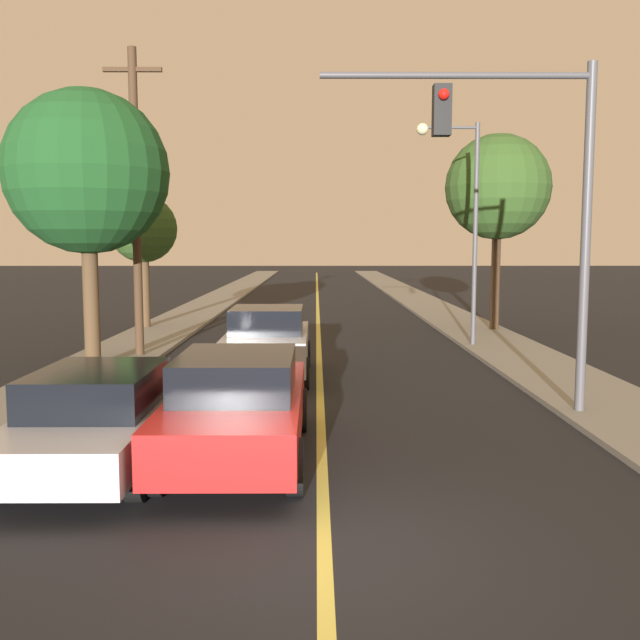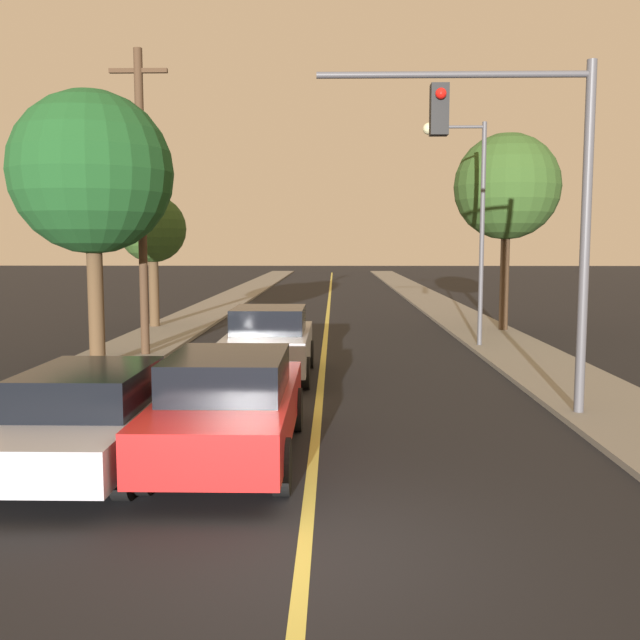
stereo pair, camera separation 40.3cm
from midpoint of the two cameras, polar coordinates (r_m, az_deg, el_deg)
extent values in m
plane|color=black|center=(7.90, 0.27, -18.01)|extent=(200.00, 200.00, 0.00)
cube|color=black|center=(43.33, 1.03, 1.82)|extent=(8.93, 80.00, 0.01)
cube|color=#D1C14C|center=(43.33, 1.03, 1.83)|extent=(0.16, 76.00, 0.00)
cube|color=gray|center=(43.72, -6.48, 1.89)|extent=(2.50, 80.00, 0.12)
cube|color=gray|center=(43.69, 8.55, 1.86)|extent=(2.50, 80.00, 0.12)
cube|color=red|center=(10.86, -6.11, -7.30)|extent=(1.88, 5.12, 0.68)
cube|color=black|center=(10.53, -6.29, -4.24)|extent=(1.66, 2.30, 0.57)
cylinder|color=black|center=(12.60, -9.24, -7.06)|extent=(0.22, 0.75, 0.75)
cylinder|color=black|center=(12.40, -1.03, -7.19)|extent=(0.22, 0.75, 0.75)
cylinder|color=black|center=(9.60, -12.72, -11.32)|extent=(0.22, 0.75, 0.75)
cylinder|color=black|center=(9.35, -1.79, -11.66)|extent=(0.22, 0.75, 0.75)
cube|color=#A5A8B2|center=(17.24, -3.37, -2.16)|extent=(1.90, 4.41, 0.78)
cube|color=black|center=(16.98, -3.43, 0.03)|extent=(1.67, 1.98, 0.59)
cylinder|color=black|center=(18.73, -5.79, -2.73)|extent=(0.22, 0.73, 0.73)
cylinder|color=black|center=(18.60, -0.25, -2.76)|extent=(0.22, 0.73, 0.73)
cylinder|color=black|center=(16.06, -6.97, -4.22)|extent=(0.22, 0.73, 0.73)
cylinder|color=black|center=(15.91, -0.49, -4.27)|extent=(0.22, 0.73, 0.73)
cube|color=#A5A8B2|center=(11.07, -16.51, -7.80)|extent=(1.85, 4.99, 0.56)
cube|color=black|center=(10.76, -16.92, -5.15)|extent=(1.63, 2.25, 0.55)
cylinder|color=black|center=(12.83, -18.13, -7.23)|extent=(0.22, 0.67, 0.67)
cylinder|color=black|center=(12.37, -10.36, -7.53)|extent=(0.22, 0.67, 0.67)
cylinder|color=black|center=(9.47, -14.17, -11.87)|extent=(0.22, 0.67, 0.67)
cylinder|color=#47474C|center=(13.94, 21.23, 5.98)|extent=(0.18, 0.18, 6.36)
cylinder|color=#47474C|center=(13.64, 11.52, 18.68)|extent=(4.88, 0.12, 0.12)
cube|color=black|center=(13.48, 10.40, 16.21)|extent=(0.32, 0.28, 0.90)
sphere|color=red|center=(13.35, 10.55, 17.39)|extent=(0.20, 0.20, 0.20)
cylinder|color=#47474C|center=(22.50, 13.34, 6.63)|extent=(0.14, 0.14, 6.77)
cylinder|color=#47474C|center=(22.61, 11.40, 14.91)|extent=(1.67, 0.09, 0.09)
sphere|color=beige|center=(22.48, 9.22, 14.87)|extent=(0.36, 0.36, 0.36)
cylinder|color=#422D1E|center=(20.62, -13.53, 8.99)|extent=(0.24, 0.24, 8.42)
cube|color=#422D1E|center=(21.13, -13.78, 18.80)|extent=(1.60, 0.12, 0.12)
cylinder|color=#4C3823|center=(27.69, -12.75, 2.41)|extent=(0.37, 0.37, 2.80)
sphere|color=#2D4C1E|center=(27.64, -12.86, 7.14)|extent=(2.53, 2.53, 2.53)
cylinder|color=#4C3823|center=(18.80, -16.92, 1.63)|extent=(0.39, 0.39, 3.46)
sphere|color=#19471E|center=(18.84, -17.22, 11.20)|extent=(4.03, 4.03, 4.03)
cylinder|color=#3D2B1C|center=(26.79, 14.96, 3.34)|extent=(0.32, 0.32, 3.84)
sphere|color=#2D4C1E|center=(26.84, 15.15, 10.27)|extent=(3.78, 3.78, 3.78)
camera|label=1|loc=(0.20, -89.25, 0.08)|focal=40.00mm
camera|label=2|loc=(0.20, 90.75, -0.08)|focal=40.00mm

